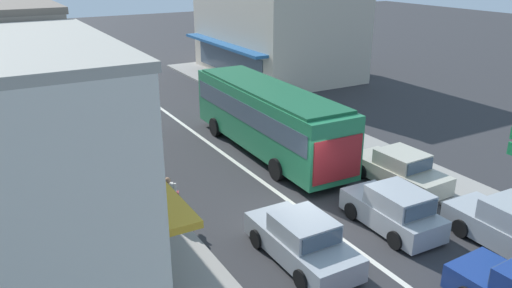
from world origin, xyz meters
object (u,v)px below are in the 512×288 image
Objects in this scene: hatchback_behind_bus_near at (393,210)px; sedan_behind_bus_mid at (302,241)px; traffic_light_downstreet at (87,64)px; pedestrian_browsing_midblock at (110,144)px; parked_sedan_kerb_second at (400,170)px; city_bus at (268,115)px; pedestrian_with_handbag_near at (169,196)px.

hatchback_behind_bus_near is 3.80m from sedan_behind_bus_mid.
pedestrian_browsing_midblock is at bearing -97.53° from traffic_light_downstreet.
parked_sedan_kerb_second is at bearing -38.52° from pedestrian_browsing_midblock.
traffic_light_downstreet is (-5.71, 11.52, 0.97)m from city_bus.
traffic_light_downstreet is (-5.73, 19.87, 2.15)m from hatchback_behind_bus_near.
traffic_light_downstreet is 9.83m from pedestrian_browsing_midblock.
traffic_light_downstreet is at bearing 106.10° from hatchback_behind_bus_near.
sedan_behind_bus_mid is at bearing -159.23° from parked_sedan_kerb_second.
sedan_behind_bus_mid is at bearing -114.40° from city_bus.
pedestrian_with_handbag_near is (-6.53, 4.15, 0.36)m from hatchback_behind_bus_near.
hatchback_behind_bus_near is 12.44m from pedestrian_browsing_midblock.
sedan_behind_bus_mid is at bearing -56.64° from pedestrian_with_handbag_near.
traffic_light_downstreet is at bearing 87.09° from pedestrian_with_handbag_near.
city_bus is 9.24m from sedan_behind_bus_mid.
sedan_behind_bus_mid is (-3.80, 0.00, -0.05)m from hatchback_behind_bus_near.
traffic_light_downstreet reaches higher than pedestrian_with_handbag_near.
traffic_light_downstreet reaches higher than pedestrian_browsing_midblock.
sedan_behind_bus_mid is 2.58× the size of pedestrian_with_handbag_near.
sedan_behind_bus_mid is 20.08m from traffic_light_downstreet.
traffic_light_downstreet reaches higher than city_bus.
pedestrian_browsing_midblock reaches higher than parked_sedan_kerb_second.
traffic_light_downstreet is at bearing 82.47° from pedestrian_browsing_midblock.
pedestrian_with_handbag_near is at bearing 147.60° from hatchback_behind_bus_near.
traffic_light_downstreet is 2.58× the size of pedestrian_with_handbag_near.
city_bus reaches higher than parked_sedan_kerb_second.
hatchback_behind_bus_near is (0.02, -8.34, -1.17)m from city_bus.
sedan_behind_bus_mid is at bearing 179.97° from hatchback_behind_bus_near.
parked_sedan_kerb_second is 9.46m from pedestrian_with_handbag_near.
pedestrian_with_handbag_near is 6.15m from pedestrian_browsing_midblock.
parked_sedan_kerb_second is at bearing 41.97° from hatchback_behind_bus_near.
city_bus is at bearing 65.60° from sedan_behind_bus_mid.
pedestrian_with_handbag_near is at bearing -92.91° from traffic_light_downstreet.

